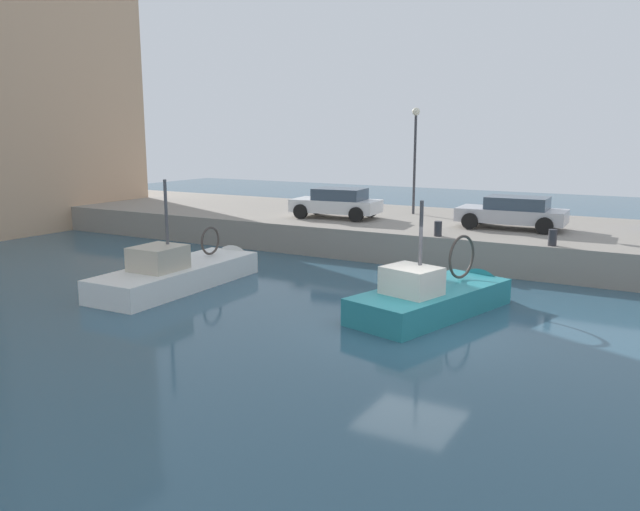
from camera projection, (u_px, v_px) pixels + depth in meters
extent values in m
plane|color=#2D5166|center=(413.00, 329.00, 16.27)|extent=(80.00, 80.00, 0.00)
cube|color=gray|center=(519.00, 240.00, 25.94)|extent=(9.00, 56.00, 1.20)
cube|color=white|center=(178.00, 287.00, 20.64)|extent=(6.24, 2.17, 1.47)
cone|color=white|center=(240.00, 268.00, 23.61)|extent=(0.94, 1.85, 1.83)
cube|color=#896B4C|center=(177.00, 267.00, 20.51)|extent=(5.99, 2.01, 0.08)
cube|color=#B7AD99|center=(158.00, 259.00, 19.70)|extent=(1.52, 1.38, 0.78)
cylinder|color=#4C4C51|center=(167.00, 225.00, 19.90)|extent=(0.10, 0.10, 2.84)
torus|color=#3F3833|center=(210.00, 241.00, 21.90)|extent=(0.99, 0.10, 0.99)
sphere|color=white|center=(109.00, 289.00, 19.52)|extent=(0.32, 0.32, 0.32)
cube|color=teal|center=(431.00, 314.00, 17.62)|extent=(5.49, 3.29, 1.45)
cone|color=teal|center=(486.00, 295.00, 19.64)|extent=(1.34, 1.97, 1.79)
cube|color=#9E7A51|center=(431.00, 291.00, 17.49)|extent=(5.25, 3.08, 0.08)
cube|color=beige|center=(412.00, 281.00, 16.79)|extent=(1.48, 1.63, 0.76)
cylinder|color=#4C4C51|center=(421.00, 248.00, 16.86)|extent=(0.10, 0.10, 2.53)
torus|color=#3F3833|center=(462.00, 257.00, 18.35)|extent=(1.26, 0.42, 1.28)
sphere|color=white|center=(364.00, 309.00, 17.27)|extent=(0.32, 0.32, 0.32)
cube|color=#B7B7BC|center=(511.00, 215.00, 24.99)|extent=(1.94, 4.17, 0.52)
cube|color=#384756|center=(517.00, 203.00, 24.80)|extent=(1.66, 2.35, 0.48)
cylinder|color=black|center=(470.00, 221.00, 24.89)|extent=(0.24, 0.65, 0.64)
cylinder|color=black|center=(481.00, 216.00, 26.44)|extent=(0.24, 0.65, 0.64)
cylinder|color=black|center=(544.00, 226.00, 23.62)|extent=(0.24, 0.65, 0.64)
cylinder|color=black|center=(552.00, 220.00, 25.17)|extent=(0.24, 0.65, 0.64)
cube|color=silver|center=(336.00, 206.00, 28.12)|extent=(2.12, 3.99, 0.55)
cube|color=#384756|center=(340.00, 194.00, 27.95)|extent=(1.74, 2.29, 0.49)
cylinder|color=black|center=(301.00, 211.00, 27.91)|extent=(0.28, 0.66, 0.64)
cylinder|color=black|center=(317.00, 207.00, 29.47)|extent=(0.28, 0.66, 0.64)
cylinder|color=black|center=(356.00, 215.00, 26.86)|extent=(0.28, 0.66, 0.64)
cylinder|color=black|center=(370.00, 210.00, 28.42)|extent=(0.28, 0.66, 0.64)
cylinder|color=#2D2D33|center=(553.00, 238.00, 21.26)|extent=(0.28, 0.28, 0.55)
cylinder|color=#2D2D33|center=(438.00, 229.00, 23.22)|extent=(0.28, 0.28, 0.55)
cylinder|color=#38383D|center=(415.00, 165.00, 29.22)|extent=(0.12, 0.12, 4.50)
sphere|color=#F2EACC|center=(416.00, 112.00, 28.76)|extent=(0.36, 0.36, 0.36)
cube|color=tan|center=(19.00, 64.00, 33.52)|extent=(9.69, 7.96, 16.95)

